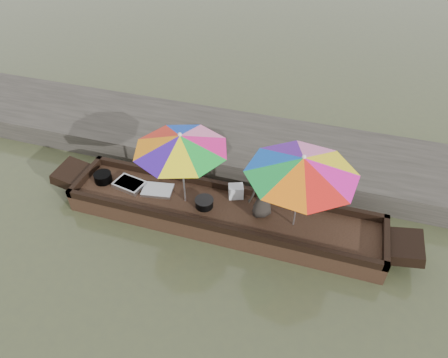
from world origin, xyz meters
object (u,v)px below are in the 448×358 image
(tray_scallop, at_px, (158,190))
(cooking_pot, at_px, (103,177))
(vendor, at_px, (263,194))
(umbrella_bow, at_px, (183,169))
(umbrella_stern, at_px, (298,192))
(boat_hull, at_px, (222,215))
(charcoal_grill, at_px, (204,203))
(supply_bag, at_px, (236,191))
(tray_crayfish, at_px, (129,184))

(tray_scallop, bearing_deg, cooking_pot, -178.20)
(vendor, xyz_separation_m, umbrella_bow, (-1.47, -0.08, 0.27))
(tray_scallop, distance_m, umbrella_stern, 2.81)
(umbrella_bow, bearing_deg, boat_hull, 0.00)
(charcoal_grill, height_order, umbrella_stern, umbrella_stern)
(boat_hull, distance_m, tray_scallop, 1.38)
(umbrella_stern, bearing_deg, cooking_pot, 179.31)
(charcoal_grill, distance_m, umbrella_bow, 0.80)
(supply_bag, relative_size, umbrella_bow, 0.17)
(tray_scallop, distance_m, supply_bag, 1.55)
(tray_scallop, distance_m, umbrella_bow, 0.97)
(tray_scallop, relative_size, umbrella_bow, 0.35)
(vendor, relative_size, umbrella_stern, 0.53)
(charcoal_grill, bearing_deg, boat_hull, 6.36)
(tray_crayfish, bearing_deg, umbrella_stern, -1.07)
(tray_scallop, xyz_separation_m, vendor, (2.09, -0.00, 0.47))
(supply_bag, bearing_deg, vendor, -29.25)
(cooking_pot, relative_size, supply_bag, 1.25)
(tray_scallop, xyz_separation_m, umbrella_bow, (0.62, -0.08, 0.74))
(boat_hull, xyz_separation_m, umbrella_bow, (-0.75, 0.00, 0.95))
(vendor, distance_m, umbrella_stern, 0.68)
(supply_bag, relative_size, umbrella_stern, 0.15)
(umbrella_bow, bearing_deg, umbrella_stern, 0.00)
(tray_crayfish, relative_size, tray_scallop, 1.00)
(cooking_pot, relative_size, vendor, 0.35)
(tray_crayfish, bearing_deg, tray_scallop, 2.10)
(boat_hull, height_order, cooking_pot, cooking_pot)
(tray_crayfish, distance_m, umbrella_bow, 1.43)
(cooking_pot, bearing_deg, vendor, 0.62)
(tray_crayfish, xyz_separation_m, umbrella_stern, (3.31, -0.06, 0.73))
(tray_crayfish, bearing_deg, cooking_pot, -178.50)
(tray_crayfish, bearing_deg, umbrella_bow, -2.90)
(tray_crayfish, distance_m, umbrella_stern, 3.39)
(tray_crayfish, distance_m, vendor, 2.73)
(vendor, xyz_separation_m, umbrella_stern, (0.62, -0.08, 0.27))
(boat_hull, bearing_deg, charcoal_grill, -173.64)
(boat_hull, xyz_separation_m, tray_crayfish, (-1.97, 0.06, 0.22))
(cooking_pot, distance_m, vendor, 3.29)
(boat_hull, relative_size, tray_crayfish, 10.13)
(boat_hull, xyz_separation_m, umbrella_stern, (1.34, 0.00, 0.95))
(cooking_pot, height_order, umbrella_bow, umbrella_bow)
(cooking_pot, distance_m, umbrella_bow, 1.93)
(boat_hull, bearing_deg, tray_crayfish, 178.20)
(vendor, bearing_deg, tray_scallop, -37.96)
(charcoal_grill, bearing_deg, supply_bag, 42.18)
(boat_hull, distance_m, tray_crayfish, 1.98)
(umbrella_bow, bearing_deg, charcoal_grill, -5.48)
(boat_hull, xyz_separation_m, cooking_pot, (-2.55, 0.05, 0.27))
(cooking_pot, distance_m, umbrella_stern, 3.95)
(umbrella_stern, bearing_deg, tray_scallop, 178.22)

